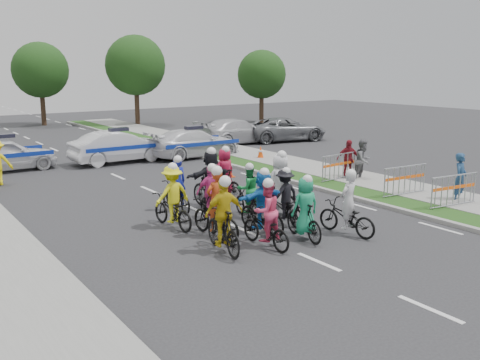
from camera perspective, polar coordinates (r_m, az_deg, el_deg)
ground at (r=12.63m, az=8.39°, el=-8.66°), size 90.00×90.00×0.00m
curb_right at (r=19.46m, az=9.31°, el=-1.14°), size 0.20×60.00×0.12m
grass_strip at (r=19.95m, az=10.76°, el=-0.89°), size 1.20×60.00×0.11m
sidewalk_right at (r=21.25m, az=14.17°, el=-0.23°), size 2.40×60.00×0.13m
rider_0 at (r=14.57m, az=11.34°, el=-3.47°), size 0.89×1.85×1.81m
rider_1 at (r=13.97m, az=6.89°, el=-3.64°), size 0.80×1.71×1.74m
rider_2 at (r=13.31m, az=2.78°, el=-4.44°), size 0.76×1.77×1.78m
rider_3 at (r=12.90m, az=-1.78°, el=-4.63°), size 1.02×1.89×1.92m
rider_4 at (r=15.26m, az=4.71°, el=-2.34°), size 0.97×1.69×1.68m
rider_5 at (r=14.36m, az=2.41°, el=-2.77°), size 1.49×1.77×1.83m
rider_6 at (r=14.10m, az=-2.63°, el=-3.60°), size 0.84×1.95×1.94m
rider_7 at (r=16.23m, az=4.24°, el=-1.07°), size 0.87×1.93×1.99m
rider_8 at (r=15.87m, az=0.84°, el=-1.85°), size 0.84×1.72×1.68m
rider_9 at (r=15.31m, az=-3.12°, el=-2.17°), size 0.95×1.75×1.77m
rider_10 at (r=14.97m, az=-7.24°, el=-2.42°), size 1.08×1.88×1.87m
rider_11 at (r=16.83m, az=-3.17°, el=-0.36°), size 1.61×1.92×2.00m
rider_12 at (r=16.79m, az=-6.72°, el=-1.31°), size 0.71×1.77×1.77m
rider_13 at (r=18.22m, az=-1.67°, el=0.22°), size 0.83×1.79×1.83m
police_car_0 at (r=25.18m, az=-23.79°, el=2.50°), size 4.28×1.81×1.45m
police_car_1 at (r=25.77m, az=-12.74°, el=3.47°), size 4.54×1.65×1.49m
police_car_2 at (r=26.82m, az=-4.92°, el=3.95°), size 4.87×2.09×1.40m
civilian_sedan at (r=31.37m, az=-0.38°, el=5.21°), size 5.20×2.46×1.46m
civilian_suv at (r=32.80m, az=4.83°, el=5.42°), size 5.47×3.35×1.42m
spectator_0 at (r=19.01m, az=22.43°, el=0.18°), size 0.69×0.55×1.67m
spectator_1 at (r=21.49m, az=12.99°, el=2.04°), size 0.91×0.77×1.66m
spectator_2 at (r=21.82m, az=11.44°, el=2.16°), size 1.01×0.78×1.59m
barrier_0 at (r=18.11m, az=21.82°, el=-1.21°), size 2.05×0.74×1.12m
barrier_1 at (r=19.17m, az=17.16°, el=-0.19°), size 2.03×0.66×1.12m
barrier_2 at (r=21.20m, az=10.50°, el=1.27°), size 2.04×0.70×1.12m
cone_0 at (r=21.86m, az=-1.22°, el=1.21°), size 0.40×0.40×0.70m
cone_1 at (r=25.88m, az=2.21°, el=2.89°), size 0.40×0.40×0.70m
tree_1 at (r=42.20m, az=-11.09°, el=11.90°), size 4.55×4.55×6.82m
tree_2 at (r=43.35m, az=2.33°, el=11.18°), size 3.85×3.85×5.77m
tree_4 at (r=43.99m, az=-20.53°, el=10.92°), size 4.20×4.20×6.30m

